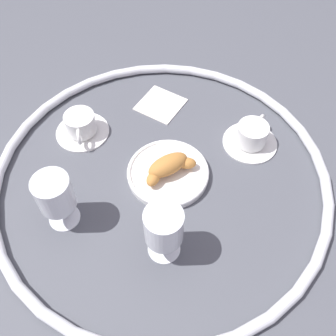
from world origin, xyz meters
name	(u,v)px	position (x,y,z in m)	size (l,w,h in m)	color
ground_plane	(161,178)	(0.00, 0.00, 0.00)	(2.20, 2.20, 0.00)	#4C4F56
table_chrome_rim	(161,175)	(0.00, 0.00, 0.01)	(0.78, 0.78, 0.02)	silver
pastry_plate	(168,173)	(-0.01, 0.01, 0.01)	(0.19, 0.19, 0.02)	white
croissant_large	(169,166)	(-0.01, 0.01, 0.04)	(0.13, 0.10, 0.04)	#BC7A38
coffee_cup_near	(252,136)	(-0.22, 0.12, 0.03)	(0.14, 0.14, 0.06)	white
coffee_cup_far	(80,126)	(0.00, -0.25, 0.03)	(0.14, 0.14, 0.06)	white
juice_glass_left	(164,228)	(0.14, 0.11, 0.09)	(0.08, 0.08, 0.14)	white
juice_glass_right	(55,195)	(0.21, -0.11, 0.10)	(0.08, 0.08, 0.14)	white
folded_napkin	(161,104)	(-0.20, -0.14, 0.00)	(0.11, 0.11, 0.01)	silver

